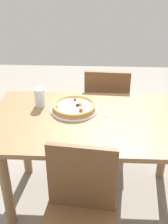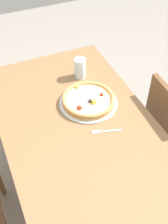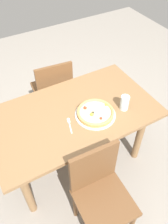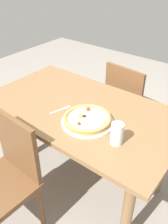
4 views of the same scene
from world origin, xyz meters
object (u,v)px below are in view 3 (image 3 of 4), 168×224
Objects in this scene: dining_table at (73,121)px; fork at (70,124)px; pizza at (95,112)px; chair_far at (53,90)px; plate at (95,115)px; drinking_glass at (125,103)px; chair_near at (100,192)px.

fork reaches higher than dining_table.
pizza reaches higher than dining_table.
chair_far is 2.55× the size of plate.
chair_far is 2.80× the size of pizza.
fork is 1.20× the size of drinking_glass.
plate is at bearing -21.48° from pizza.
dining_table is at bearing 141.19° from plate.
plate is at bearing 167.84° from drinking_glass.
dining_table is 0.18m from fork.
chair_near is 5.38× the size of fork.
plate is at bearing -78.00° from chair_far.
drinking_glass reaches higher than dining_table.
dining_table is 0.65m from chair_near.
chair_near and chair_far have the same top height.
chair_near is 0.63m from pizza.
chair_near is 1.00× the size of chair_far.
chair_far is 5.38× the size of fork.
chair_far is at bearing 112.50° from drinking_glass.
drinking_glass reaches higher than pizza.
pizza is (-0.00, 0.00, 0.03)m from plate.
plate is 2.53× the size of drinking_glass.
chair_near is at bearing -138.38° from drinking_glass.
drinking_glass reaches higher than fork.
pizza is 2.30× the size of drinking_glass.
dining_table is 4.21× the size of plate.
fork is at bearing 176.90° from plate.
chair_far reaches higher than plate.
chair_near is at bearing -165.53° from fork.
dining_table is at bearing -22.67° from fork.
chair_far is 0.80m from plate.
pizza is (0.08, -0.75, 0.28)m from chair_far.
plate is 1.10× the size of pizza.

